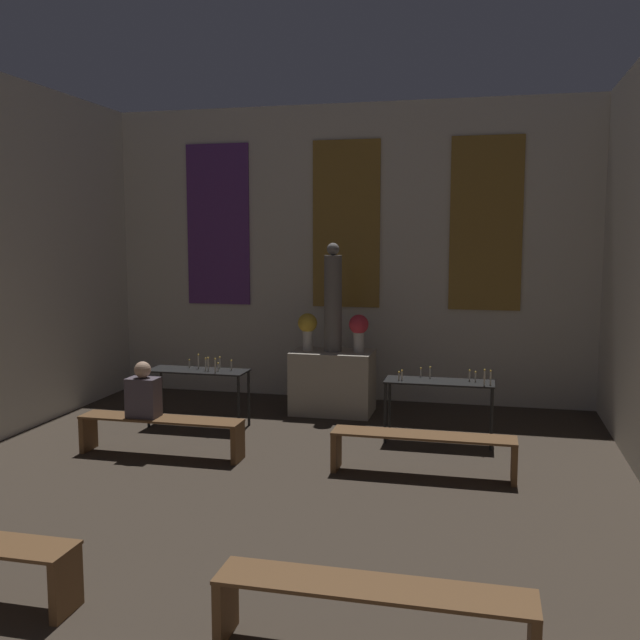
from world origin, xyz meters
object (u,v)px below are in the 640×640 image
object	(u,v)px
flower_vase_right	(359,328)
pew_back_left	(161,428)
candle_rack_left	(199,377)
pew_second_right	(372,604)
statue	(333,300)
pew_back_right	(423,445)
altar	(333,382)
flower_vase_left	(308,327)
person_seated	(143,393)
candle_rack_right	(439,389)

from	to	relation	value
flower_vase_right	pew_back_left	xyz separation A→B (m)	(-1.88, -2.43, -0.91)
candle_rack_left	pew_second_right	bearing A→B (deg)	-56.54
statue	pew_back_right	size ratio (longest dim) A/B	0.79
altar	flower_vase_left	size ratio (longest dim) A/B	2.15
flower_vase_right	pew_second_right	distance (m)	5.99
flower_vase_right	pew_back_right	xyz separation A→B (m)	(1.13, -2.43, -0.91)
statue	person_seated	bearing A→B (deg)	-125.19
pew_second_right	pew_back_right	distance (m)	3.37
flower_vase_left	candle_rack_right	size ratio (longest dim) A/B	0.40
pew_second_right	person_seated	bearing A→B (deg)	133.69
flower_vase_left	candle_rack_right	xyz separation A→B (m)	(1.96, -1.14, -0.57)
candle_rack_left	pew_back_right	xyz separation A→B (m)	(3.09, -1.29, -0.35)
pew_second_right	altar	bearing A→B (deg)	104.54
flower_vase_right	candle_rack_right	world-z (taller)	flower_vase_right
statue	person_seated	xyz separation A→B (m)	(-1.72, -2.43, -0.90)
person_seated	candle_rack_left	bearing A→B (deg)	83.90
pew_back_right	person_seated	size ratio (longest dim) A/B	2.98
pew_back_left	person_seated	world-z (taller)	person_seated
person_seated	flower_vase_left	bearing A→B (deg)	61.11
pew_second_right	pew_back_left	xyz separation A→B (m)	(-3.01, 3.37, 0.00)
statue	pew_back_right	xyz separation A→B (m)	(1.51, -2.43, -1.30)
candle_rack_right	pew_second_right	bearing A→B (deg)	-91.00
statue	flower_vase_right	xyz separation A→B (m)	(0.37, -0.00, -0.39)
flower_vase_right	candle_rack_right	bearing A→B (deg)	-43.20
altar	pew_back_right	xyz separation A→B (m)	(1.51, -2.43, -0.12)
candle_rack_left	candle_rack_right	bearing A→B (deg)	-0.01
statue	pew_second_right	distance (m)	6.14
flower_vase_right	candle_rack_left	world-z (taller)	flower_vase_right
altar	person_seated	size ratio (longest dim) A/B	1.77
candle_rack_right	person_seated	distance (m)	3.55
flower_vase_left	pew_back_left	size ratio (longest dim) A/B	0.28
candle_rack_left	pew_back_right	world-z (taller)	candle_rack_left
pew_back_left	statue	bearing A→B (deg)	58.24
pew_second_right	pew_back_right	bearing A→B (deg)	90.00
statue	candle_rack_right	bearing A→B (deg)	-35.69
flower_vase_left	flower_vase_right	size ratio (longest dim) A/B	1.00
statue	pew_second_right	xyz separation A→B (m)	(1.51, -5.81, -1.30)
candle_rack_right	pew_second_right	distance (m)	4.68
statue	candle_rack_left	xyz separation A→B (m)	(-1.58, -1.14, -0.96)
altar	candle_rack_left	bearing A→B (deg)	-144.16
candle_rack_left	candle_rack_right	xyz separation A→B (m)	(3.17, -0.00, -0.00)
candle_rack_right	candle_rack_left	bearing A→B (deg)	179.99
candle_rack_left	person_seated	distance (m)	1.30
statue	candle_rack_right	world-z (taller)	statue
flower_vase_right	pew_second_right	bearing A→B (deg)	-78.96
statue	flower_vase_left	xyz separation A→B (m)	(-0.37, -0.00, -0.39)
statue	altar	bearing A→B (deg)	0.00
altar	candle_rack_right	world-z (taller)	candle_rack_right
pew_back_left	pew_second_right	bearing A→B (deg)	-48.23
altar	flower_vase_right	xyz separation A→B (m)	(0.37, -0.00, 0.79)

